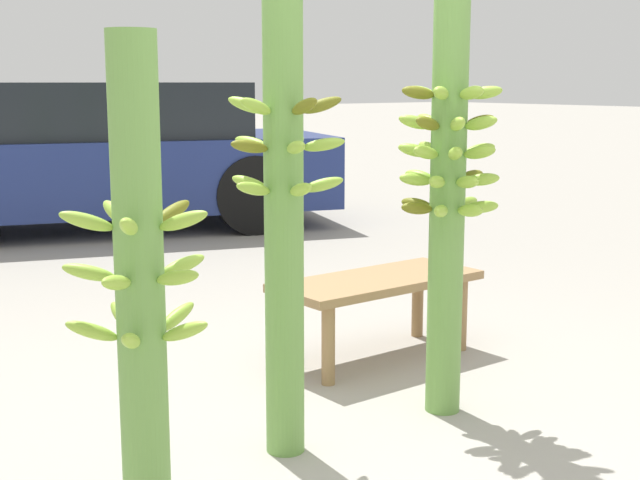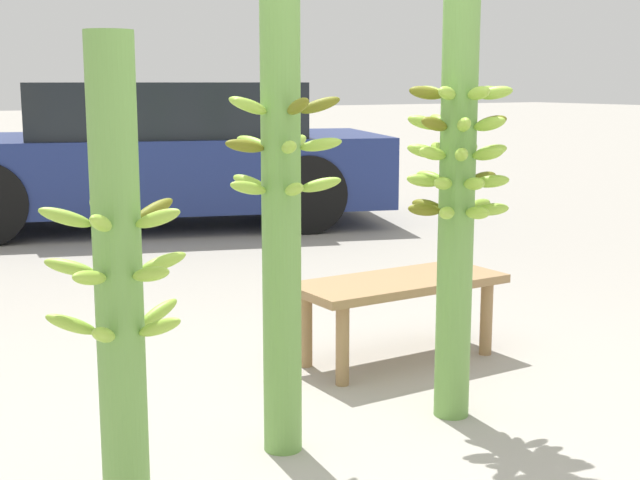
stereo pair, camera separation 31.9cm
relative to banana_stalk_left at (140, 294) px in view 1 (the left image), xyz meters
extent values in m
plane|color=#9E998E|center=(0.73, -0.07, -0.74)|extent=(80.00, 80.00, 0.00)
cylinder|color=#6B9E47|center=(0.00, 0.00, -0.01)|extent=(0.14, 0.14, 1.46)
ellipsoid|color=#93BC3D|center=(0.08, -0.11, 0.21)|extent=(0.13, 0.15, 0.09)
ellipsoid|color=#656718|center=(0.13, 0.05, 0.21)|extent=(0.16, 0.09, 0.09)
ellipsoid|color=#93BC3D|center=(0.00, 0.14, 0.21)|extent=(0.04, 0.16, 0.09)
ellipsoid|color=#93BC3D|center=(-0.13, 0.04, 0.21)|extent=(0.16, 0.08, 0.09)
ellipsoid|color=#93BC3D|center=(-0.08, -0.11, 0.21)|extent=(0.12, 0.15, 0.09)
ellipsoid|color=#93BC3D|center=(-0.12, 0.08, 0.06)|extent=(0.15, 0.12, 0.07)
ellipsoid|color=#93BC3D|center=(-0.11, -0.09, 0.06)|extent=(0.15, 0.13, 0.07)
ellipsoid|color=#93BC3D|center=(0.05, -0.13, 0.06)|extent=(0.09, 0.16, 0.07)
ellipsoid|color=#93BC3D|center=(0.14, 0.01, 0.06)|extent=(0.16, 0.05, 0.07)
ellipsoid|color=#93BC3D|center=(0.04, 0.13, 0.06)|extent=(0.08, 0.16, 0.07)
ellipsoid|color=#93BC3D|center=(-0.13, 0.04, -0.10)|extent=(0.16, 0.09, 0.09)
ellipsoid|color=#93BC3D|center=(-0.08, -0.11, -0.10)|extent=(0.13, 0.15, 0.09)
ellipsoid|color=#93BC3D|center=(0.08, -0.11, -0.10)|extent=(0.12, 0.15, 0.09)
ellipsoid|color=#93BC3D|center=(0.13, 0.04, -0.10)|extent=(0.16, 0.08, 0.09)
ellipsoid|color=#93BC3D|center=(0.00, 0.13, -0.10)|extent=(0.04, 0.16, 0.09)
cylinder|color=#6B9E47|center=(0.68, 0.28, 0.07)|extent=(0.14, 0.14, 1.61)
ellipsoid|color=#656718|center=(0.67, 0.15, 0.50)|extent=(0.05, 0.15, 0.08)
ellipsoid|color=#656718|center=(0.81, 0.23, 0.50)|extent=(0.16, 0.09, 0.08)
ellipsoid|color=#93BC3D|center=(0.77, 0.39, 0.50)|extent=(0.13, 0.14, 0.08)
ellipsoid|color=#93BC3D|center=(0.61, 0.40, 0.50)|extent=(0.12, 0.15, 0.08)
ellipsoid|color=#93BC3D|center=(0.55, 0.25, 0.50)|extent=(0.16, 0.08, 0.08)
ellipsoid|color=#93BC3D|center=(0.79, 0.37, 0.37)|extent=(0.15, 0.12, 0.06)
ellipsoid|color=#93BC3D|center=(0.64, 0.41, 0.37)|extent=(0.09, 0.16, 0.06)
ellipsoid|color=#656718|center=(0.54, 0.28, 0.37)|extent=(0.15, 0.04, 0.06)
ellipsoid|color=#93BC3D|center=(0.64, 0.15, 0.37)|extent=(0.08, 0.16, 0.06)
ellipsoid|color=#93BC3D|center=(0.79, 0.21, 0.37)|extent=(0.15, 0.12, 0.06)
ellipsoid|color=#93BC3D|center=(0.80, 0.22, 0.23)|extent=(0.15, 0.11, 0.07)
ellipsoid|color=#93BC3D|center=(0.78, 0.38, 0.23)|extent=(0.14, 0.14, 0.07)
ellipsoid|color=#93BC3D|center=(0.62, 0.41, 0.23)|extent=(0.10, 0.16, 0.07)
ellipsoid|color=#93BC3D|center=(0.55, 0.27, 0.23)|extent=(0.16, 0.06, 0.07)
ellipsoid|color=#93BC3D|center=(0.66, 0.15, 0.23)|extent=(0.07, 0.16, 0.07)
cylinder|color=#6B9E47|center=(1.42, 0.23, 0.09)|extent=(0.14, 0.14, 1.65)
ellipsoid|color=#93BC3D|center=(1.55, 0.25, 0.54)|extent=(0.14, 0.06, 0.07)
ellipsoid|color=#93BC3D|center=(1.49, 0.34, 0.54)|extent=(0.12, 0.14, 0.07)
ellipsoid|color=#93BC3D|center=(1.38, 0.36, 0.54)|extent=(0.09, 0.15, 0.07)
ellipsoid|color=#656718|center=(1.30, 0.28, 0.54)|extent=(0.15, 0.09, 0.07)
ellipsoid|color=#93BC3D|center=(1.31, 0.17, 0.54)|extent=(0.14, 0.11, 0.07)
ellipsoid|color=#93BC3D|center=(1.40, 0.10, 0.54)|extent=(0.07, 0.14, 0.07)
ellipsoid|color=#93BC3D|center=(1.51, 0.14, 0.54)|extent=(0.13, 0.13, 0.07)
ellipsoid|color=#93BC3D|center=(1.47, 0.11, 0.43)|extent=(0.09, 0.15, 0.08)
ellipsoid|color=#656718|center=(1.54, 0.19, 0.43)|extent=(0.15, 0.09, 0.08)
ellipsoid|color=#93BC3D|center=(1.53, 0.31, 0.43)|extent=(0.14, 0.12, 0.08)
ellipsoid|color=#93BC3D|center=(1.43, 0.36, 0.43)|extent=(0.06, 0.14, 0.08)
ellipsoid|color=#93BC3D|center=(1.33, 0.33, 0.43)|extent=(0.13, 0.13, 0.08)
ellipsoid|color=#656718|center=(1.29, 0.22, 0.43)|extent=(0.14, 0.06, 0.08)
ellipsoid|color=#93BC3D|center=(1.35, 0.12, 0.43)|extent=(0.11, 0.14, 0.08)
ellipsoid|color=#93BC3D|center=(1.54, 0.19, 0.32)|extent=(0.15, 0.09, 0.07)
ellipsoid|color=#93BC3D|center=(1.53, 0.30, 0.32)|extent=(0.14, 0.11, 0.07)
ellipsoid|color=#93BC3D|center=(1.44, 0.36, 0.32)|extent=(0.07, 0.14, 0.07)
ellipsoid|color=#93BC3D|center=(1.33, 0.33, 0.32)|extent=(0.13, 0.13, 0.07)
ellipsoid|color=#93BC3D|center=(1.29, 0.22, 0.32)|extent=(0.14, 0.06, 0.07)
ellipsoid|color=#93BC3D|center=(1.35, 0.13, 0.32)|extent=(0.12, 0.14, 0.07)
ellipsoid|color=#93BC3D|center=(1.46, 0.11, 0.32)|extent=(0.09, 0.15, 0.07)
ellipsoid|color=#93BC3D|center=(1.30, 0.17, 0.21)|extent=(0.14, 0.10, 0.06)
ellipsoid|color=#93BC3D|center=(1.39, 0.11, 0.21)|extent=(0.07, 0.14, 0.06)
ellipsoid|color=#93BC3D|center=(1.51, 0.13, 0.21)|extent=(0.12, 0.14, 0.06)
ellipsoid|color=#656718|center=(1.55, 0.24, 0.21)|extent=(0.14, 0.05, 0.06)
ellipsoid|color=#93BC3D|center=(1.50, 0.34, 0.21)|extent=(0.12, 0.14, 0.06)
ellipsoid|color=#93BC3D|center=(1.39, 0.36, 0.21)|extent=(0.08, 0.14, 0.06)
ellipsoid|color=#93BC3D|center=(1.30, 0.29, 0.21)|extent=(0.14, 0.10, 0.06)
ellipsoid|color=#93BC3D|center=(1.52, 0.15, 0.10)|extent=(0.13, 0.13, 0.06)
ellipsoid|color=#93BC3D|center=(1.55, 0.26, 0.10)|extent=(0.14, 0.07, 0.06)
ellipsoid|color=#93BC3D|center=(1.49, 0.35, 0.10)|extent=(0.11, 0.14, 0.06)
ellipsoid|color=#656718|center=(1.37, 0.36, 0.10)|extent=(0.10, 0.14, 0.06)
ellipsoid|color=#656718|center=(1.29, 0.27, 0.10)|extent=(0.14, 0.08, 0.06)
ellipsoid|color=#93BC3D|center=(1.31, 0.16, 0.10)|extent=(0.14, 0.12, 0.06)
ellipsoid|color=#93BC3D|center=(1.41, 0.10, 0.10)|extent=(0.06, 0.14, 0.06)
cube|color=#99754C|center=(1.65, 0.92, -0.36)|extent=(1.03, 0.45, 0.04)
cylinder|color=#99754C|center=(1.23, 1.07, -0.56)|extent=(0.06, 0.06, 0.36)
cylinder|color=#99754C|center=(2.07, 1.08, -0.56)|extent=(0.06, 0.06, 0.36)
cylinder|color=#99754C|center=(1.24, 0.76, -0.56)|extent=(0.06, 0.06, 0.36)
cylinder|color=#99754C|center=(2.08, 0.78, -0.56)|extent=(0.06, 0.06, 0.36)
cube|color=navy|center=(2.08, 5.44, -0.23)|extent=(4.62, 2.98, 0.64)
cube|color=black|center=(2.24, 5.39, 0.33)|extent=(2.74, 2.24, 0.48)
cylinder|color=black|center=(3.10, 4.28, -0.39)|extent=(0.72, 0.41, 0.69)
cylinder|color=black|center=(3.59, 5.77, -0.39)|extent=(0.72, 0.41, 0.69)
camera|label=1|loc=(-1.04, -2.23, 0.58)|focal=50.00mm
camera|label=2|loc=(-0.78, -2.41, 0.58)|focal=50.00mm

